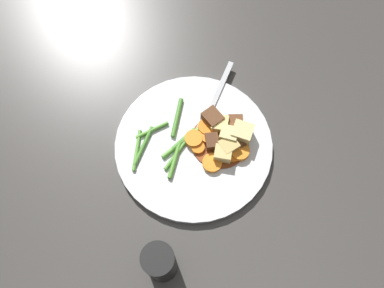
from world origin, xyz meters
The scene contains 30 objects.
ground_plane centered at (0.00, 0.00, 0.00)m, with size 3.00×3.00×0.00m, color #423F3D.
dinner_plate centered at (0.00, 0.00, 0.01)m, with size 0.28×0.28×0.01m, color white.
stew_sauce centered at (0.05, 0.01, 0.01)m, with size 0.11×0.11×0.00m, color brown.
carrot_slice_0 centered at (0.02, 0.03, 0.02)m, with size 0.03×0.03×0.01m, color orange.
carrot_slice_1 centered at (0.03, -0.04, 0.02)m, with size 0.03×0.03×0.01m, color orange.
carrot_slice_2 centered at (0.08, -0.02, 0.02)m, with size 0.03×0.03×0.01m, color orange.
carrot_slice_3 centered at (0.00, 0.01, 0.02)m, with size 0.03×0.03×0.01m, color orange.
carrot_slice_4 centered at (0.05, 0.00, 0.02)m, with size 0.03×0.03×0.01m, color orange.
carrot_slice_5 centered at (0.03, 0.02, 0.02)m, with size 0.03×0.03×0.01m, color orange.
carrot_slice_6 centered at (0.01, -0.01, 0.02)m, with size 0.02×0.02×0.01m, color orange.
carrot_slice_7 centered at (0.07, -0.02, 0.02)m, with size 0.03×0.03×0.01m, color orange.
potato_chunk_0 centered at (0.06, 0.01, 0.03)m, with size 0.03×0.03×0.03m, color #EAD68C.
potato_chunk_1 centered at (0.05, 0.03, 0.02)m, with size 0.03×0.03×0.02m, color #E5CC7A.
potato_chunk_2 centered at (0.09, 0.02, 0.03)m, with size 0.03×0.04×0.03m, color #EAD68C.
potato_chunk_3 centered at (0.05, -0.02, 0.03)m, with size 0.03×0.03×0.02m, color #E5CC7A.
potato_chunk_4 centered at (0.06, -0.01, 0.03)m, with size 0.03×0.03×0.03m, color #DBBC6B.
meat_chunk_0 centered at (0.03, 0.04, 0.03)m, with size 0.03×0.03×0.03m, color brown.
meat_chunk_1 centered at (0.08, 0.04, 0.02)m, with size 0.03×0.03×0.02m, color brown.
meat_chunk_2 centered at (0.08, 0.00, 0.02)m, with size 0.02×0.02×0.02m, color #56331E.
meat_chunk_3 centered at (0.03, 0.00, 0.02)m, with size 0.02×0.03×0.02m, color #56331E.
green_bean_0 centered at (-0.08, 0.03, 0.02)m, with size 0.01×0.01×0.06m, color #599E38.
green_bean_1 centered at (-0.10, -0.01, 0.02)m, with size 0.01×0.01×0.08m, color #66AD42.
green_bean_2 centered at (-0.03, -0.03, 0.02)m, with size 0.01×0.01×0.07m, color #599E38.
green_bean_3 centered at (-0.02, 0.00, 0.02)m, with size 0.01×0.01×0.08m, color #66AD42.
green_bean_4 centered at (-0.09, -0.01, 0.02)m, with size 0.01×0.01×0.08m, color #4C8E33.
green_bean_5 centered at (-0.03, -0.02, 0.02)m, with size 0.01×0.01×0.06m, color #599E38.
green_bean_6 centered at (-0.02, 0.01, 0.02)m, with size 0.01×0.01×0.06m, color #4C8E33.
green_bean_7 centered at (-0.03, 0.05, 0.02)m, with size 0.01×0.01×0.08m, color #4C8E33.
fork centered at (0.04, 0.09, 0.01)m, with size 0.08×0.17×0.00m.
pepper_mill centered at (-0.05, -0.21, 0.06)m, with size 0.05×0.05×0.12m, color black.
Camera 1 is at (0.00, -0.28, 0.68)m, focal length 37.57 mm.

